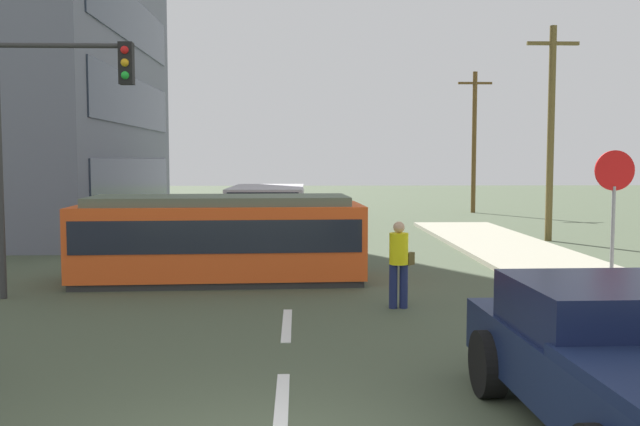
% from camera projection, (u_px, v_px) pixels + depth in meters
% --- Properties ---
extents(ground_plane, '(120.00, 120.00, 0.00)m').
position_uv_depth(ground_plane, '(289.00, 284.00, 16.05)').
color(ground_plane, '#46503B').
extents(lane_stripe_1, '(0.16, 2.40, 0.01)m').
position_uv_depth(lane_stripe_1, '(282.00, 406.00, 8.08)').
color(lane_stripe_1, silver).
rests_on(lane_stripe_1, ground).
extents(lane_stripe_2, '(0.16, 2.40, 0.01)m').
position_uv_depth(lane_stripe_2, '(287.00, 325.00, 12.06)').
color(lane_stripe_2, silver).
rests_on(lane_stripe_2, ground).
extents(lane_stripe_3, '(0.16, 2.40, 0.01)m').
position_uv_depth(lane_stripe_3, '(292.00, 248.00, 22.50)').
color(lane_stripe_3, silver).
rests_on(lane_stripe_3, ground).
extents(lane_stripe_4, '(0.16, 2.40, 0.01)m').
position_uv_depth(lane_stripe_4, '(293.00, 229.00, 28.48)').
color(lane_stripe_4, silver).
rests_on(lane_stripe_4, ground).
extents(streetcar_tram, '(6.71, 2.85, 2.00)m').
position_uv_depth(streetcar_tram, '(220.00, 237.00, 16.39)').
color(streetcar_tram, '#EB531D').
rests_on(streetcar_tram, ground).
extents(city_bus, '(2.61, 5.28, 1.90)m').
position_uv_depth(city_bus, '(268.00, 210.00, 24.57)').
color(city_bus, '#B2ACB3').
rests_on(city_bus, ground).
extents(pedestrian_crossing, '(0.50, 0.36, 1.67)m').
position_uv_depth(pedestrian_crossing, '(399.00, 259.00, 13.36)').
color(pedestrian_crossing, '#19224E').
rests_on(pedestrian_crossing, ground).
extents(pickup_truck_parked, '(2.37, 5.05, 1.55)m').
position_uv_depth(pickup_truck_parked, '(631.00, 366.00, 6.97)').
color(pickup_truck_parked, '#131F40').
rests_on(pickup_truck_parked, ground).
extents(stop_sign, '(0.76, 0.07, 2.88)m').
position_uv_depth(stop_sign, '(614.00, 194.00, 13.20)').
color(stop_sign, gray).
rests_on(stop_sign, sidewalk_curb_right).
extents(traffic_light_mast, '(2.81, 0.33, 5.32)m').
position_uv_depth(traffic_light_mast, '(51.00, 116.00, 14.09)').
color(traffic_light_mast, '#333333').
rests_on(traffic_light_mast, ground).
extents(utility_pole_mid, '(1.80, 0.24, 7.42)m').
position_uv_depth(utility_pole_mid, '(551.00, 129.00, 24.25)').
color(utility_pole_mid, brown).
rests_on(utility_pole_mid, ground).
extents(utility_pole_far, '(1.80, 0.24, 7.47)m').
position_uv_depth(utility_pole_far, '(474.00, 139.00, 37.20)').
color(utility_pole_far, brown).
rests_on(utility_pole_far, ground).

